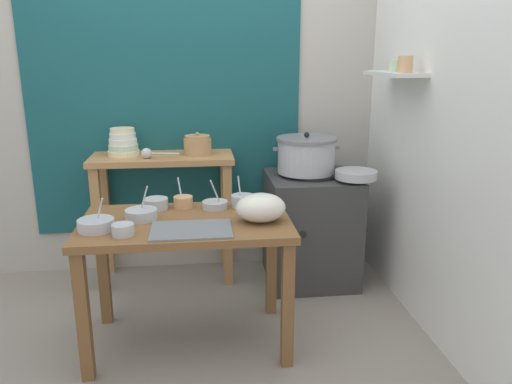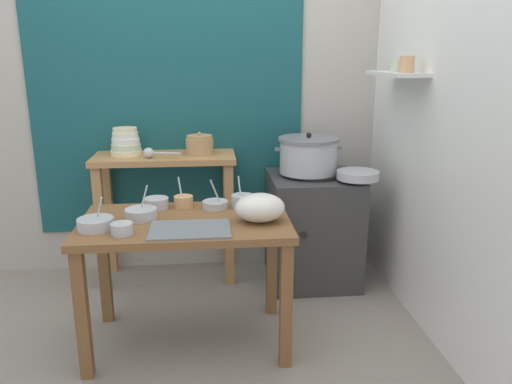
{
  "view_description": "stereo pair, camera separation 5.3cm",
  "coord_description": "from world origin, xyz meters",
  "px_view_note": "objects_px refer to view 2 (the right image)",
  "views": [
    {
      "loc": [
        0.06,
        -2.57,
        1.56
      ],
      "look_at": [
        0.38,
        0.11,
        0.82
      ],
      "focal_mm": 35.17,
      "sensor_mm": 36.0,
      "label": 1
    },
    {
      "loc": [
        0.12,
        -2.57,
        1.56
      ],
      "look_at": [
        0.38,
        0.11,
        0.82
      ],
      "focal_mm": 35.17,
      "sensor_mm": 36.0,
      "label": 2
    }
  ],
  "objects_px": {
    "serving_tray": "(190,229)",
    "plastic_bag": "(260,208)",
    "ladle": "(150,153)",
    "prep_bowl_0": "(156,203)",
    "wide_pan": "(358,175)",
    "prep_bowl_1": "(215,204)",
    "steamer_pot": "(308,155)",
    "prep_bowl_5": "(95,223)",
    "back_shelf_table": "(166,186)",
    "prep_bowl_2": "(243,200)",
    "prep_bowl_3": "(141,213)",
    "prep_table": "(186,239)",
    "clay_pot": "(200,145)",
    "stove_block": "(312,228)",
    "prep_bowl_4": "(122,228)",
    "bowl_stack_enamel": "(126,143)",
    "prep_bowl_6": "(183,201)"
  },
  "relations": [
    {
      "from": "serving_tray",
      "to": "prep_bowl_2",
      "type": "xyz_separation_m",
      "value": [
        0.29,
        0.38,
        0.03
      ]
    },
    {
      "from": "ladle",
      "to": "prep_bowl_0",
      "type": "relative_size",
      "value": 1.83
    },
    {
      "from": "bowl_stack_enamel",
      "to": "plastic_bag",
      "type": "xyz_separation_m",
      "value": [
        0.81,
        -0.97,
        -0.19
      ]
    },
    {
      "from": "stove_block",
      "to": "back_shelf_table",
      "type": "bearing_deg",
      "value": 172.69
    },
    {
      "from": "prep_table",
      "to": "ladle",
      "type": "bearing_deg",
      "value": 108.11
    },
    {
      "from": "wide_pan",
      "to": "prep_bowl_3",
      "type": "bearing_deg",
      "value": -159.01
    },
    {
      "from": "ladle",
      "to": "serving_tray",
      "type": "distance_m",
      "value": 1.01
    },
    {
      "from": "back_shelf_table",
      "to": "clay_pot",
      "type": "bearing_deg",
      "value": 0.0
    },
    {
      "from": "clay_pot",
      "to": "prep_bowl_3",
      "type": "relative_size",
      "value": 1.03
    },
    {
      "from": "serving_tray",
      "to": "prep_bowl_1",
      "type": "relative_size",
      "value": 2.29
    },
    {
      "from": "back_shelf_table",
      "to": "prep_bowl_1",
      "type": "distance_m",
      "value": 0.75
    },
    {
      "from": "wide_pan",
      "to": "prep_bowl_0",
      "type": "height_order",
      "value": "wide_pan"
    },
    {
      "from": "wide_pan",
      "to": "plastic_bag",
      "type": "bearing_deg",
      "value": -138.93
    },
    {
      "from": "back_shelf_table",
      "to": "prep_bowl_3",
      "type": "relative_size",
      "value": 5.26
    },
    {
      "from": "prep_table",
      "to": "wide_pan",
      "type": "xyz_separation_m",
      "value": [
        1.09,
        0.55,
        0.2
      ]
    },
    {
      "from": "back_shelf_table",
      "to": "prep_bowl_3",
      "type": "height_order",
      "value": "prep_bowl_3"
    },
    {
      "from": "serving_tray",
      "to": "wide_pan",
      "type": "xyz_separation_m",
      "value": [
        1.06,
        0.72,
        0.08
      ]
    },
    {
      "from": "steamer_pot",
      "to": "plastic_bag",
      "type": "distance_m",
      "value": 0.93
    },
    {
      "from": "prep_bowl_3",
      "to": "prep_bowl_4",
      "type": "distance_m",
      "value": 0.24
    },
    {
      "from": "steamer_pot",
      "to": "wide_pan",
      "type": "distance_m",
      "value": 0.37
    },
    {
      "from": "prep_bowl_6",
      "to": "serving_tray",
      "type": "bearing_deg",
      "value": -83.22
    },
    {
      "from": "plastic_bag",
      "to": "prep_bowl_4",
      "type": "distance_m",
      "value": 0.7
    },
    {
      "from": "prep_bowl_4",
      "to": "wide_pan",
      "type": "bearing_deg",
      "value": 28.21
    },
    {
      "from": "back_shelf_table",
      "to": "clay_pot",
      "type": "relative_size",
      "value": 5.13
    },
    {
      "from": "prep_bowl_0",
      "to": "prep_bowl_1",
      "type": "xyz_separation_m",
      "value": [
        0.33,
        -0.03,
        -0.01
      ]
    },
    {
      "from": "ladle",
      "to": "prep_bowl_0",
      "type": "xyz_separation_m",
      "value": [
        0.08,
        -0.55,
        -0.18
      ]
    },
    {
      "from": "bowl_stack_enamel",
      "to": "prep_bowl_4",
      "type": "bearing_deg",
      "value": -83.27
    },
    {
      "from": "wide_pan",
      "to": "serving_tray",
      "type": "bearing_deg",
      "value": -146.02
    },
    {
      "from": "prep_bowl_2",
      "to": "prep_bowl_1",
      "type": "bearing_deg",
      "value": -172.85
    },
    {
      "from": "clay_pot",
      "to": "prep_bowl_3",
      "type": "height_order",
      "value": "clay_pot"
    },
    {
      "from": "plastic_bag",
      "to": "prep_bowl_4",
      "type": "bearing_deg",
      "value": -169.18
    },
    {
      "from": "prep_bowl_2",
      "to": "prep_bowl_3",
      "type": "relative_size",
      "value": 0.96
    },
    {
      "from": "serving_tray",
      "to": "plastic_bag",
      "type": "height_order",
      "value": "plastic_bag"
    },
    {
      "from": "plastic_bag",
      "to": "prep_bowl_1",
      "type": "relative_size",
      "value": 1.5
    },
    {
      "from": "steamer_pot",
      "to": "bowl_stack_enamel",
      "type": "relative_size",
      "value": 2.17
    },
    {
      "from": "stove_block",
      "to": "prep_bowl_4",
      "type": "relative_size",
      "value": 7.3
    },
    {
      "from": "back_shelf_table",
      "to": "ladle",
      "type": "relative_size",
      "value": 3.85
    },
    {
      "from": "ladle",
      "to": "wide_pan",
      "type": "xyz_separation_m",
      "value": [
        1.35,
        -0.22,
        -0.13
      ]
    },
    {
      "from": "stove_block",
      "to": "bowl_stack_enamel",
      "type": "height_order",
      "value": "bowl_stack_enamel"
    },
    {
      "from": "back_shelf_table",
      "to": "serving_tray",
      "type": "distance_m",
      "value": 1.06
    },
    {
      "from": "steamer_pot",
      "to": "prep_bowl_5",
      "type": "bearing_deg",
      "value": -145.27
    },
    {
      "from": "ladle",
      "to": "prep_bowl_5",
      "type": "xyz_separation_m",
      "value": [
        -0.19,
        -0.88,
        -0.18
      ]
    },
    {
      "from": "stove_block",
      "to": "prep_bowl_1",
      "type": "relative_size",
      "value": 4.47
    },
    {
      "from": "back_shelf_table",
      "to": "plastic_bag",
      "type": "height_order",
      "value": "back_shelf_table"
    },
    {
      "from": "back_shelf_table",
      "to": "prep_bowl_3",
      "type": "xyz_separation_m",
      "value": [
        -0.07,
        -0.83,
        0.07
      ]
    },
    {
      "from": "serving_tray",
      "to": "stove_block",
      "type": "bearing_deg",
      "value": 47.96
    },
    {
      "from": "serving_tray",
      "to": "prep_bowl_1",
      "type": "height_order",
      "value": "prep_bowl_1"
    },
    {
      "from": "prep_bowl_4",
      "to": "prep_bowl_6",
      "type": "distance_m",
      "value": 0.51
    },
    {
      "from": "steamer_pot",
      "to": "prep_bowl_0",
      "type": "bearing_deg",
      "value": -151.16
    },
    {
      "from": "ladle",
      "to": "plastic_bag",
      "type": "bearing_deg",
      "value": -52.6
    }
  ]
}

